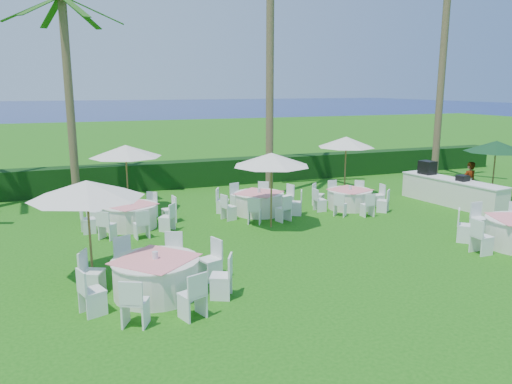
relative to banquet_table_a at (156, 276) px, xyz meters
The scene contains 17 objects.
ground 4.12m from the banquet_table_a, ahead, with size 120.00×120.00×0.00m, color #195C0F.
hedge 12.68m from the banquet_table_a, 71.13° to the left, with size 34.00×1.00×1.20m, color black.
ocean 102.08m from the banquet_table_a, 87.70° to the left, with size 260.00×260.00×0.00m, color #07114E.
banquet_table_a is the anchor object (origin of this frame).
banquet_table_d 5.82m from the banquet_table_a, 88.63° to the left, with size 3.13×3.13×0.95m.
banquet_table_e 7.69m from the banquet_table_a, 51.48° to the left, with size 3.12×3.12×0.95m.
banquet_table_f 10.01m from the banquet_table_a, 33.61° to the left, with size 2.93×2.93×0.90m.
umbrella_a 2.64m from the banquet_table_a, 132.00° to the left, with size 2.67×2.67×2.45m.
umbrella_b 6.44m from the banquet_table_a, 42.91° to the left, with size 2.54×2.54×2.49m.
umbrella_c 8.12m from the banquet_table_a, 87.64° to the left, with size 2.60×2.60×2.52m.
umbrella_d 12.05m from the banquet_table_a, 38.94° to the left, with size 2.38×2.38×2.55m.
umbrella_green 14.74m from the banquet_table_a, 16.65° to the left, with size 2.40×2.40×2.53m.
buffet_table 13.27m from the banquet_table_a, 20.64° to the left, with size 1.57×4.54×1.58m.
staff_person 13.89m from the banquet_table_a, 19.02° to the left, with size 0.62×0.41×1.70m, color gray.
palm_b 11.15m from the banquet_table_a, 97.87° to the left, with size 4.38×4.22×7.92m.
palm_c 12.39m from the banquet_table_a, 54.23° to the left, with size 4.39×4.19×11.89m.
palm_e 17.08m from the banquet_table_a, 28.79° to the left, with size 4.35×4.29×10.48m.
Camera 1 is at (-5.74, -10.59, 4.58)m, focal length 35.00 mm.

